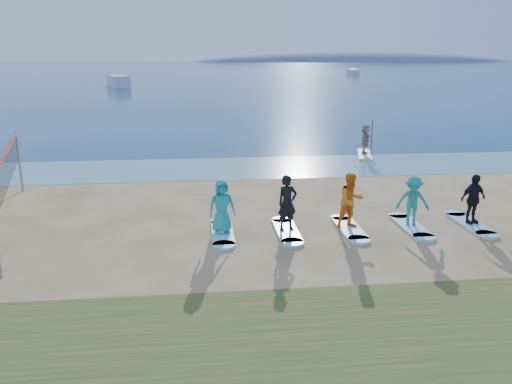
{
  "coord_description": "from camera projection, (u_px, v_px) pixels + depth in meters",
  "views": [
    {
      "loc": [
        -2.78,
        -14.07,
        5.64
      ],
      "look_at": [
        -1.03,
        2.0,
        1.1
      ],
      "focal_mm": 35.0,
      "sensor_mm": 36.0,
      "label": 1
    }
  ],
  "objects": [
    {
      "name": "surfboard_2",
      "position": [
        349.0,
        229.0,
        16.41
      ],
      "size": [
        0.7,
        2.2,
        0.09
      ],
      "primitive_type": "cube",
      "color": "#9BE7F0",
      "rests_on": "ground"
    },
    {
      "name": "ocean",
      "position": [
        208.0,
        70.0,
        168.42
      ],
      "size": [
        600.0,
        600.0,
        0.0
      ],
      "primitive_type": "plane",
      "color": "navy",
      "rests_on": "ground"
    },
    {
      "name": "island_ridge",
      "position": [
        357.0,
        62.0,
        312.32
      ],
      "size": [
        220.0,
        56.0,
        18.0
      ],
      "primitive_type": "ellipsoid",
      "color": "slate",
      "rests_on": "ground"
    },
    {
      "name": "shallow_water",
      "position": [
        258.0,
        167.0,
        25.33
      ],
      "size": [
        600.0,
        600.0,
        0.0
      ],
      "primitive_type": "plane",
      "color": "teal",
      "rests_on": "ground"
    },
    {
      "name": "surfboard_0",
      "position": [
        222.0,
        233.0,
        15.97
      ],
      "size": [
        0.7,
        2.2,
        0.09
      ],
      "primitive_type": "cube",
      "color": "#9BE7F0",
      "rests_on": "ground"
    },
    {
      "name": "student_0",
      "position": [
        222.0,
        206.0,
        15.73
      ],
      "size": [
        0.93,
        0.69,
        1.73
      ],
      "primitive_type": "imported",
      "rotation": [
        0.0,
        0.0,
        0.19
      ],
      "color": "teal",
      "rests_on": "surfboard_0"
    },
    {
      "name": "student_3",
      "position": [
        413.0,
        201.0,
        16.39
      ],
      "size": [
        1.21,
        0.91,
        1.67
      ],
      "primitive_type": "imported",
      "rotation": [
        0.0,
        0.0,
        -0.3
      ],
      "color": "teal",
      "rests_on": "surfboard_3"
    },
    {
      "name": "student_2",
      "position": [
        351.0,
        201.0,
        16.15
      ],
      "size": [
        1.04,
        0.9,
        1.83
      ],
      "primitive_type": "imported",
      "rotation": [
        0.0,
        0.0,
        0.27
      ],
      "color": "orange",
      "rests_on": "surfboard_2"
    },
    {
      "name": "surfboard_1",
      "position": [
        287.0,
        231.0,
        16.19
      ],
      "size": [
        0.7,
        2.2,
        0.09
      ],
      "primitive_type": "cube",
      "color": "#9BE7F0",
      "rests_on": "ground"
    },
    {
      "name": "ground",
      "position": [
        297.0,
        243.0,
        15.28
      ],
      "size": [
        600.0,
        600.0,
        0.0
      ],
      "primitive_type": "plane",
      "color": "tan",
      "rests_on": "ground"
    },
    {
      "name": "paddleboarder",
      "position": [
        365.0,
        139.0,
        27.95
      ],
      "size": [
        1.02,
        1.58,
        1.63
      ],
      "primitive_type": "imported",
      "rotation": [
        0.0,
        0.0,
        1.18
      ],
      "color": "tan",
      "rests_on": "paddleboard"
    },
    {
      "name": "surfboard_4",
      "position": [
        470.0,
        224.0,
        16.84
      ],
      "size": [
        0.7,
        2.2,
        0.09
      ],
      "primitive_type": "cube",
      "color": "#9BE7F0",
      "rests_on": "ground"
    },
    {
      "name": "boat_offshore_a",
      "position": [
        119.0,
        87.0,
        83.61
      ],
      "size": [
        5.02,
        8.5,
        1.91
      ],
      "primitive_type": "cube",
      "rotation": [
        0.0,
        0.0,
        0.34
      ],
      "color": "silver",
      "rests_on": "ground"
    },
    {
      "name": "paddleboard",
      "position": [
        365.0,
        155.0,
        28.18
      ],
      "size": [
        1.48,
        3.08,
        0.12
      ],
      "primitive_type": "cube",
      "rotation": [
        0.0,
        0.0,
        -0.27
      ],
      "color": "silver",
      "rests_on": "ground"
    },
    {
      "name": "volleyball_net",
      "position": [
        7.0,
        169.0,
        16.46
      ],
      "size": [
        2.38,
        8.79,
        2.5
      ],
      "rotation": [
        0.0,
        0.0,
        0.26
      ],
      "color": "gray",
      "rests_on": "ground"
    },
    {
      "name": "student_4",
      "position": [
        473.0,
        199.0,
        16.6
      ],
      "size": [
        1.05,
        0.64,
        1.68
      ],
      "primitive_type": "imported",
      "rotation": [
        0.0,
        0.0,
        0.25
      ],
      "color": "black",
      "rests_on": "surfboard_4"
    },
    {
      "name": "surfboard_3",
      "position": [
        411.0,
        226.0,
        16.63
      ],
      "size": [
        0.7,
        2.2,
        0.09
      ],
      "primitive_type": "cube",
      "color": "#9BE7F0",
      "rests_on": "ground"
    },
    {
      "name": "boat_offshore_b",
      "position": [
        353.0,
        75.0,
        126.26
      ],
      "size": [
        1.83,
        5.73,
        1.54
      ],
      "primitive_type": "cube",
      "rotation": [
        0.0,
        0.0,
        -0.01
      ],
      "color": "silver",
      "rests_on": "ground"
    },
    {
      "name": "student_1",
      "position": [
        287.0,
        203.0,
        15.93
      ],
      "size": [
        0.76,
        0.61,
        1.81
      ],
      "primitive_type": "imported",
      "rotation": [
        0.0,
        0.0,
        0.31
      ],
      "color": "black",
      "rests_on": "surfboard_1"
    }
  ]
}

